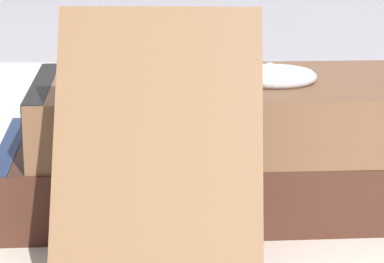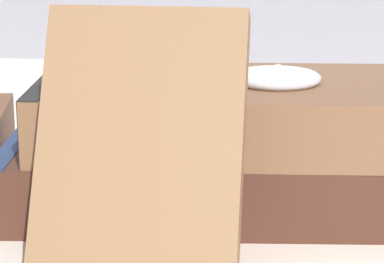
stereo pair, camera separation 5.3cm
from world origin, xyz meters
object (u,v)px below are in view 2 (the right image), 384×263
(pocket_watch, at_px, (276,78))
(reading_glasses, at_px, (123,133))
(book_leaning_front, at_px, (140,160))
(book_flat_bottom, at_px, (198,172))
(book_flat_top, at_px, (220,113))

(pocket_watch, height_order, reading_glasses, pocket_watch)
(book_leaning_front, xyz_separation_m, reading_glasses, (-0.07, 0.28, -0.06))
(book_leaning_front, xyz_separation_m, pocket_watch, (0.06, 0.12, 0.02))
(book_flat_bottom, height_order, pocket_watch, pocket_watch)
(book_flat_top, distance_m, book_leaning_front, 0.12)
(book_leaning_front, distance_m, reading_glasses, 0.29)
(pocket_watch, bearing_deg, reading_glasses, 128.80)
(book_flat_top, xyz_separation_m, pocket_watch, (0.03, 0.00, 0.02))
(book_flat_top, relative_size, reading_glasses, 2.34)
(book_flat_bottom, distance_m, book_flat_top, 0.04)
(book_leaning_front, height_order, reading_glasses, book_leaning_front)
(book_flat_bottom, bearing_deg, pocket_watch, -9.05)
(pocket_watch, relative_size, reading_glasses, 0.55)
(book_flat_bottom, bearing_deg, book_leaning_front, -102.63)
(book_flat_top, xyz_separation_m, reading_glasses, (-0.10, 0.16, -0.06))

